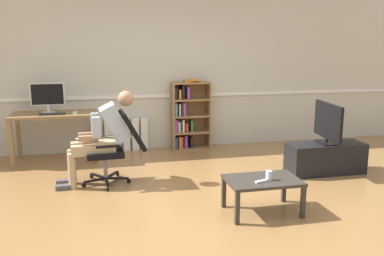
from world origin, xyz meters
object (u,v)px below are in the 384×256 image
object	(u,v)px
computer_desk	(54,120)
person_seated	(102,135)
bookshelf	(188,116)
imac_monitor	(48,96)
coffee_table	(263,183)
tv_stand	(325,158)
office_chair	(117,144)
keyboard	(53,114)
tv_screen	(328,123)
computer_mouse	(75,113)
spare_remote	(261,181)
radiator	(122,135)
drinking_glass	(269,175)

from	to	relation	value
computer_desk	person_seated	bearing A→B (deg)	-59.99
bookshelf	computer_desk	bearing A→B (deg)	-172.36
imac_monitor	coffee_table	distance (m)	3.67
tv_stand	coffee_table	size ratio (longest dim) A/B	1.39
office_chair	coffee_table	world-z (taller)	office_chair
keyboard	bookshelf	distance (m)	2.21
office_chair	tv_screen	size ratio (longest dim) A/B	1.17
computer_mouse	person_seated	world-z (taller)	person_seated
imac_monitor	office_chair	size ratio (longest dim) A/B	0.53
imac_monitor	tv_screen	bearing A→B (deg)	-22.03
office_chair	person_seated	bearing A→B (deg)	-90.00
tv_stand	person_seated	bearing A→B (deg)	175.38
coffee_table	keyboard	bearing A→B (deg)	134.21
tv_screen	spare_remote	world-z (taller)	tv_screen
office_chair	spare_remote	xyz separation A→B (m)	(1.41, -1.44, -0.13)
person_seated	coffee_table	xyz separation A→B (m)	(1.65, -1.34, -0.32)
imac_monitor	office_chair	bearing A→B (deg)	-53.02
imac_monitor	person_seated	bearing A→B (deg)	-58.85
keyboard	bookshelf	bearing A→B (deg)	11.25
computer_mouse	radiator	world-z (taller)	computer_mouse
spare_remote	keyboard	bearing A→B (deg)	25.26
imac_monitor	coffee_table	size ratio (longest dim) A/B	0.65
person_seated	tv_stand	bearing A→B (deg)	81.93
computer_mouse	tv_screen	bearing A→B (deg)	-21.53
computer_desk	drinking_glass	distance (m)	3.57
bookshelf	person_seated	world-z (taller)	bookshelf
person_seated	spare_remote	bearing A→B (deg)	44.73
imac_monitor	radiator	world-z (taller)	imac_monitor
computer_desk	person_seated	world-z (taller)	person_seated
computer_mouse	spare_remote	distance (m)	3.25
tv_stand	drinking_glass	world-z (taller)	drinking_glass
radiator	coffee_table	bearing A→B (deg)	-65.85
computer_desk	radiator	distance (m)	1.17
spare_remote	radiator	bearing A→B (deg)	5.42
computer_mouse	drinking_glass	xyz separation A→B (m)	(2.09, -2.50, -0.34)
computer_desk	imac_monitor	distance (m)	0.39
person_seated	imac_monitor	bearing A→B (deg)	-152.30
keyboard	drinking_glass	bearing A→B (deg)	-45.76
bookshelf	person_seated	bearing A→B (deg)	-133.61
spare_remote	coffee_table	bearing A→B (deg)	-47.82
person_seated	tv_stand	xyz separation A→B (m)	(3.05, -0.25, -0.43)
computer_desk	tv_screen	size ratio (longest dim) A/B	1.54
keyboard	office_chair	xyz separation A→B (m)	(0.90, -1.08, -0.25)
computer_desk	spare_remote	bearing A→B (deg)	-49.05
drinking_glass	radiator	bearing A→B (deg)	114.58
computer_desk	tv_stand	xyz separation A→B (m)	(3.76, -1.48, -0.43)
bookshelf	keyboard	bearing A→B (deg)	-168.75
imac_monitor	keyboard	xyz separation A→B (m)	(0.08, -0.22, -0.25)
computer_mouse	spare_remote	bearing A→B (deg)	-51.97
computer_desk	drinking_glass	size ratio (longest dim) A/B	12.27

